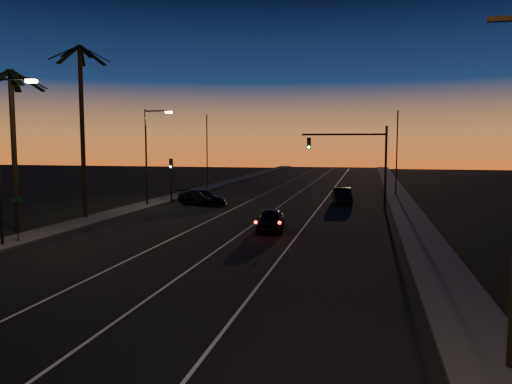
% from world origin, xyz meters
% --- Properties ---
extents(road, '(20.00, 170.00, 0.01)m').
position_xyz_m(road, '(0.00, 30.00, 0.01)').
color(road, black).
rests_on(road, ground).
extents(sidewalk_left, '(2.40, 170.00, 0.16)m').
position_xyz_m(sidewalk_left, '(-11.20, 30.00, 0.08)').
color(sidewalk_left, '#3C3C39').
rests_on(sidewalk_left, ground).
extents(sidewalk_right, '(2.40, 170.00, 0.16)m').
position_xyz_m(sidewalk_right, '(11.20, 30.00, 0.08)').
color(sidewalk_right, '#3C3C39').
rests_on(sidewalk_right, ground).
extents(lane_stripe_left, '(0.12, 160.00, 0.01)m').
position_xyz_m(lane_stripe_left, '(-3.00, 30.00, 0.02)').
color(lane_stripe_left, silver).
rests_on(lane_stripe_left, road).
extents(lane_stripe_mid, '(0.12, 160.00, 0.01)m').
position_xyz_m(lane_stripe_mid, '(0.50, 30.00, 0.02)').
color(lane_stripe_mid, silver).
rests_on(lane_stripe_mid, road).
extents(lane_stripe_right, '(0.12, 160.00, 0.01)m').
position_xyz_m(lane_stripe_right, '(4.00, 30.00, 0.02)').
color(lane_stripe_right, silver).
rests_on(lane_stripe_right, road).
extents(palm_mid, '(4.25, 4.16, 10.03)m').
position_xyz_m(palm_mid, '(-13.20, 24.00, 6.25)').
color(palm_mid, black).
rests_on(palm_mid, ground).
extents(palm_far, '(4.25, 4.16, 12.53)m').
position_xyz_m(palm_far, '(-12.20, 30.00, 7.61)').
color(palm_far, black).
rests_on(palm_far, ground).
extents(streetlight_left_near, '(2.55, 0.26, 9.00)m').
position_xyz_m(streetlight_left_near, '(-10.70, 20.00, 5.32)').
color(streetlight_left_near, black).
rests_on(streetlight_left_near, ground).
extents(streetlight_left_far, '(2.55, 0.26, 8.50)m').
position_xyz_m(streetlight_left_far, '(-10.69, 38.00, 5.06)').
color(streetlight_left_far, black).
rests_on(streetlight_left_far, ground).
extents(street_sign, '(0.70, 0.06, 2.60)m').
position_xyz_m(street_sign, '(-10.80, 21.00, 1.66)').
color(street_sign, black).
rests_on(street_sign, ground).
extents(signal_mast, '(7.10, 0.41, 7.00)m').
position_xyz_m(signal_mast, '(7.14, 39.99, 4.78)').
color(signal_mast, black).
rests_on(signal_mast, ground).
extents(signal_post, '(0.28, 0.37, 4.20)m').
position_xyz_m(signal_post, '(-9.50, 39.98, 2.89)').
color(signal_post, black).
rests_on(signal_post, ground).
extents(far_pole_left, '(0.14, 0.14, 9.00)m').
position_xyz_m(far_pole_left, '(-11.00, 55.00, 4.50)').
color(far_pole_left, black).
rests_on(far_pole_left, ground).
extents(far_pole_right, '(0.14, 0.14, 9.00)m').
position_xyz_m(far_pole_right, '(11.00, 52.00, 4.50)').
color(far_pole_right, black).
rests_on(far_pole_right, ground).
extents(lead_car, '(2.15, 4.75, 1.40)m').
position_xyz_m(lead_car, '(2.10, 28.06, 0.71)').
color(lead_car, black).
rests_on(lead_car, road).
extents(right_car, '(2.10, 4.63, 1.47)m').
position_xyz_m(right_car, '(5.82, 43.13, 0.75)').
color(right_car, black).
rests_on(right_car, road).
extents(cross_car, '(5.09, 3.32, 1.37)m').
position_xyz_m(cross_car, '(-6.42, 39.57, 0.70)').
color(cross_car, black).
rests_on(cross_car, road).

